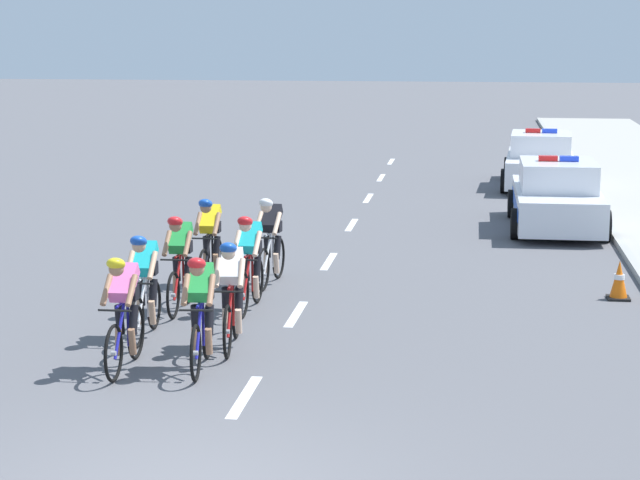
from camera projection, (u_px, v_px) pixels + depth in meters
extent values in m
cube|color=#9E9E99|center=(615.00, 236.00, 23.65)|extent=(0.16, 60.00, 0.13)
cube|color=white|center=(245.00, 397.00, 13.64)|extent=(0.14, 1.60, 0.01)
cube|color=white|center=(296.00, 314.00, 17.54)|extent=(0.14, 1.60, 0.01)
cube|color=white|center=(329.00, 261.00, 21.44)|extent=(0.14, 1.60, 0.01)
cube|color=white|center=(352.00, 225.00, 25.33)|extent=(0.14, 1.60, 0.01)
cube|color=white|center=(368.00, 198.00, 29.23)|extent=(0.14, 1.60, 0.01)
cube|color=white|center=(381.00, 178.00, 33.13)|extent=(0.14, 1.60, 0.01)
cube|color=white|center=(391.00, 162.00, 37.02)|extent=(0.14, 1.60, 0.01)
torus|color=black|center=(114.00, 353.00, 14.17)|extent=(0.05, 0.72, 0.72)
cylinder|color=#99999E|center=(114.00, 353.00, 14.17)|extent=(0.06, 0.06, 0.06)
torus|color=black|center=(136.00, 332.00, 15.14)|extent=(0.05, 0.72, 0.72)
cylinder|color=#99999E|center=(136.00, 332.00, 15.14)|extent=(0.06, 0.06, 0.06)
cylinder|color=#1E1E99|center=(123.00, 302.00, 14.51)|extent=(0.04, 0.55, 0.04)
cylinder|color=#1E1E99|center=(120.00, 331.00, 14.40)|extent=(0.05, 0.48, 0.63)
cylinder|color=#1E1E99|center=(128.00, 322.00, 14.76)|extent=(0.04, 0.04, 0.65)
cylinder|color=black|center=(115.00, 311.00, 14.17)|extent=(0.42, 0.03, 0.03)
cube|color=black|center=(127.00, 296.00, 14.70)|extent=(0.10, 0.22, 0.05)
cube|color=pink|center=(124.00, 282.00, 14.54)|extent=(0.29, 0.55, 0.45)
cube|color=black|center=(127.00, 293.00, 14.68)|extent=(0.28, 0.20, 0.18)
cylinder|color=black|center=(133.00, 320.00, 14.68)|extent=(0.11, 0.22, 0.40)
cylinder|color=#9E7051|center=(132.00, 342.00, 14.65)|extent=(0.09, 0.15, 0.36)
cylinder|color=black|center=(120.00, 320.00, 14.70)|extent=(0.11, 0.17, 0.40)
cylinder|color=#9E7051|center=(119.00, 341.00, 14.67)|extent=(0.09, 0.12, 0.36)
cylinder|color=#9E7051|center=(132.00, 290.00, 14.32)|extent=(0.08, 0.40, 0.35)
cylinder|color=#9E7051|center=(107.00, 290.00, 14.35)|extent=(0.08, 0.40, 0.35)
sphere|color=#9E7051|center=(116.00, 269.00, 14.20)|extent=(0.19, 0.19, 0.19)
ellipsoid|color=yellow|center=(116.00, 264.00, 14.18)|extent=(0.23, 0.32, 0.24)
torus|color=black|center=(196.00, 353.00, 14.18)|extent=(0.11, 0.73, 0.72)
cylinder|color=#99999E|center=(196.00, 353.00, 14.18)|extent=(0.06, 0.06, 0.06)
torus|color=black|center=(207.00, 332.00, 15.16)|extent=(0.11, 0.73, 0.72)
cylinder|color=#99999E|center=(207.00, 332.00, 15.16)|extent=(0.06, 0.06, 0.06)
cylinder|color=#1E1E99|center=(200.00, 302.00, 14.52)|extent=(0.08, 0.55, 0.04)
cylinder|color=#1E1E99|center=(199.00, 330.00, 14.41)|extent=(0.08, 0.48, 0.63)
cylinder|color=#1E1E99|center=(203.00, 321.00, 14.77)|extent=(0.04, 0.04, 0.65)
cylinder|color=black|center=(196.00, 310.00, 14.18)|extent=(0.42, 0.06, 0.03)
cube|color=black|center=(203.00, 295.00, 14.71)|extent=(0.12, 0.23, 0.05)
cube|color=green|center=(201.00, 282.00, 14.55)|extent=(0.33, 0.57, 0.45)
cube|color=black|center=(202.00, 292.00, 14.69)|extent=(0.30, 0.22, 0.18)
cylinder|color=black|center=(209.00, 320.00, 14.70)|extent=(0.13, 0.23, 0.40)
cylinder|color=#9E7051|center=(209.00, 341.00, 14.67)|extent=(0.10, 0.16, 0.36)
cylinder|color=black|center=(195.00, 319.00, 14.71)|extent=(0.12, 0.18, 0.40)
cylinder|color=#9E7051|center=(195.00, 341.00, 14.68)|extent=(0.10, 0.13, 0.36)
cylinder|color=#9E7051|center=(211.00, 290.00, 14.34)|extent=(0.11, 0.41, 0.35)
cylinder|color=#9E7051|center=(186.00, 290.00, 14.35)|extent=(0.11, 0.41, 0.35)
sphere|color=#9E7051|center=(197.00, 269.00, 14.21)|extent=(0.19, 0.19, 0.19)
ellipsoid|color=red|center=(197.00, 264.00, 14.19)|extent=(0.26, 0.33, 0.24)
torus|color=black|center=(137.00, 322.00, 15.65)|extent=(0.07, 0.73, 0.72)
cylinder|color=#99999E|center=(137.00, 322.00, 15.65)|extent=(0.06, 0.06, 0.06)
torus|color=black|center=(154.00, 305.00, 16.63)|extent=(0.07, 0.73, 0.72)
cylinder|color=#99999E|center=(154.00, 305.00, 16.63)|extent=(0.06, 0.06, 0.06)
cylinder|color=white|center=(144.00, 277.00, 15.99)|extent=(0.06, 0.55, 0.04)
cylinder|color=white|center=(141.00, 302.00, 15.88)|extent=(0.06, 0.48, 0.63)
cylinder|color=white|center=(148.00, 294.00, 16.24)|extent=(0.04, 0.04, 0.65)
cylinder|color=black|center=(138.00, 283.00, 15.65)|extent=(0.42, 0.04, 0.03)
cube|color=black|center=(147.00, 271.00, 16.18)|extent=(0.11, 0.22, 0.05)
cube|color=#19B2B7|center=(145.00, 259.00, 16.02)|extent=(0.30, 0.56, 0.46)
cube|color=black|center=(147.00, 268.00, 16.16)|extent=(0.29, 0.21, 0.18)
cylinder|color=black|center=(153.00, 293.00, 16.17)|extent=(0.12, 0.23, 0.40)
cylinder|color=tan|center=(152.00, 312.00, 16.14)|extent=(0.10, 0.16, 0.36)
cylinder|color=black|center=(141.00, 293.00, 16.18)|extent=(0.12, 0.17, 0.40)
cylinder|color=tan|center=(140.00, 312.00, 16.15)|extent=(0.09, 0.13, 0.36)
cylinder|color=tan|center=(152.00, 265.00, 15.80)|extent=(0.09, 0.40, 0.35)
cylinder|color=tan|center=(130.00, 265.00, 15.83)|extent=(0.09, 0.40, 0.35)
sphere|color=tan|center=(139.00, 246.00, 15.68)|extent=(0.19, 0.19, 0.19)
ellipsoid|color=blue|center=(139.00, 241.00, 15.66)|extent=(0.24, 0.32, 0.24)
torus|color=black|center=(227.00, 332.00, 15.16)|extent=(0.11, 0.73, 0.72)
cylinder|color=#99999E|center=(227.00, 332.00, 15.16)|extent=(0.07, 0.07, 0.06)
torus|color=black|center=(236.00, 313.00, 16.14)|extent=(0.11, 0.73, 0.72)
cylinder|color=#99999E|center=(236.00, 313.00, 16.14)|extent=(0.07, 0.07, 0.06)
cylinder|color=#B21919|center=(231.00, 284.00, 15.50)|extent=(0.08, 0.55, 0.04)
cylinder|color=#B21919|center=(230.00, 311.00, 15.39)|extent=(0.08, 0.48, 0.63)
cylinder|color=#B21919|center=(233.00, 303.00, 15.76)|extent=(0.04, 0.04, 0.65)
cylinder|color=black|center=(228.00, 292.00, 15.16)|extent=(0.42, 0.07, 0.03)
cube|color=black|center=(233.00, 278.00, 15.69)|extent=(0.12, 0.23, 0.05)
cube|color=white|center=(231.00, 266.00, 15.53)|extent=(0.33, 0.56, 0.47)
cube|color=black|center=(233.00, 276.00, 15.68)|extent=(0.30, 0.22, 0.18)
cylinder|color=black|center=(239.00, 301.00, 15.69)|extent=(0.13, 0.23, 0.40)
cylinder|color=beige|center=(239.00, 321.00, 15.66)|extent=(0.10, 0.16, 0.36)
cylinder|color=black|center=(226.00, 301.00, 15.69)|extent=(0.12, 0.18, 0.40)
cylinder|color=beige|center=(225.00, 321.00, 15.66)|extent=(0.10, 0.13, 0.36)
cylinder|color=beige|center=(241.00, 273.00, 15.32)|extent=(0.11, 0.41, 0.35)
cylinder|color=beige|center=(218.00, 273.00, 15.34)|extent=(0.11, 0.41, 0.35)
sphere|color=beige|center=(228.00, 253.00, 15.19)|extent=(0.19, 0.19, 0.19)
ellipsoid|color=blue|center=(228.00, 248.00, 15.17)|extent=(0.26, 0.33, 0.24)
torus|color=black|center=(173.00, 295.00, 17.21)|extent=(0.05, 0.72, 0.72)
cylinder|color=#99999E|center=(173.00, 295.00, 17.21)|extent=(0.06, 0.06, 0.06)
torus|color=black|center=(189.00, 281.00, 18.18)|extent=(0.05, 0.72, 0.72)
cylinder|color=#99999E|center=(189.00, 281.00, 18.18)|extent=(0.06, 0.06, 0.06)
cylinder|color=#B21919|center=(180.00, 254.00, 17.55)|extent=(0.04, 0.55, 0.04)
cylinder|color=#B21919|center=(177.00, 277.00, 17.44)|extent=(0.04, 0.48, 0.63)
cylinder|color=#B21919|center=(183.00, 271.00, 17.80)|extent=(0.04, 0.04, 0.65)
cylinder|color=black|center=(174.00, 260.00, 17.21)|extent=(0.42, 0.03, 0.03)
cube|color=black|center=(183.00, 249.00, 17.74)|extent=(0.10, 0.22, 0.05)
cube|color=green|center=(181.00, 238.00, 17.58)|extent=(0.29, 0.55, 0.45)
cube|color=black|center=(183.00, 247.00, 17.72)|extent=(0.28, 0.20, 0.18)
cylinder|color=black|center=(188.00, 269.00, 17.72)|extent=(0.11, 0.22, 0.40)
cylinder|color=#9E7051|center=(187.00, 287.00, 17.69)|extent=(0.09, 0.15, 0.36)
cylinder|color=black|center=(177.00, 269.00, 17.74)|extent=(0.11, 0.17, 0.40)
cylinder|color=#9E7051|center=(176.00, 287.00, 17.71)|extent=(0.09, 0.12, 0.36)
cylinder|color=#9E7051|center=(188.00, 244.00, 17.36)|extent=(0.08, 0.40, 0.35)
cylinder|color=#9E7051|center=(167.00, 243.00, 17.40)|extent=(0.08, 0.40, 0.35)
sphere|color=#9E7051|center=(175.00, 226.00, 17.24)|extent=(0.19, 0.19, 0.19)
ellipsoid|color=red|center=(175.00, 222.00, 17.22)|extent=(0.23, 0.32, 0.24)
torus|color=black|center=(243.00, 295.00, 17.22)|extent=(0.07, 0.73, 0.72)
cylinder|color=#99999E|center=(243.00, 295.00, 17.22)|extent=(0.06, 0.06, 0.06)
torus|color=black|center=(258.00, 281.00, 18.19)|extent=(0.07, 0.73, 0.72)
cylinder|color=#99999E|center=(258.00, 281.00, 18.19)|extent=(0.06, 0.06, 0.06)
cylinder|color=#B21919|center=(249.00, 254.00, 17.56)|extent=(0.06, 0.55, 0.04)
cylinder|color=#B21919|center=(247.00, 277.00, 17.45)|extent=(0.06, 0.48, 0.63)
cylinder|color=#B21919|center=(252.00, 271.00, 17.81)|extent=(0.04, 0.04, 0.65)
cylinder|color=black|center=(244.00, 260.00, 17.22)|extent=(0.42, 0.05, 0.03)
cube|color=black|center=(252.00, 249.00, 17.74)|extent=(0.11, 0.22, 0.05)
cube|color=#19B2B7|center=(250.00, 238.00, 17.59)|extent=(0.30, 0.56, 0.46)
cube|color=black|center=(252.00, 247.00, 17.73)|extent=(0.29, 0.21, 0.18)
cylinder|color=black|center=(257.00, 269.00, 17.73)|extent=(0.12, 0.23, 0.40)
cylinder|color=beige|center=(256.00, 287.00, 17.70)|extent=(0.10, 0.16, 0.36)
cylinder|color=black|center=(246.00, 269.00, 17.76)|extent=(0.12, 0.17, 0.40)
cylinder|color=beige|center=(245.00, 287.00, 17.73)|extent=(0.09, 0.13, 0.36)
cylinder|color=beige|center=(257.00, 244.00, 17.36)|extent=(0.09, 0.40, 0.35)
cylinder|color=beige|center=(237.00, 243.00, 17.41)|extent=(0.09, 0.40, 0.35)
sphere|color=beige|center=(245.00, 226.00, 17.25)|extent=(0.19, 0.19, 0.19)
ellipsoid|color=red|center=(245.00, 221.00, 17.23)|extent=(0.24, 0.32, 0.24)
torus|color=black|center=(204.00, 271.00, 18.93)|extent=(0.05, 0.72, 0.72)
cylinder|color=#99999E|center=(204.00, 271.00, 18.93)|extent=(0.06, 0.06, 0.06)
torus|color=black|center=(217.00, 259.00, 19.90)|extent=(0.05, 0.72, 0.72)
cylinder|color=#99999E|center=(217.00, 259.00, 19.90)|extent=(0.06, 0.06, 0.06)
cylinder|color=black|center=(209.00, 234.00, 19.26)|extent=(0.04, 0.55, 0.04)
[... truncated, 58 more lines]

